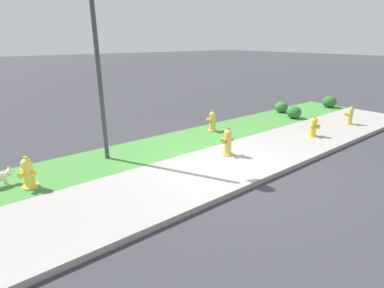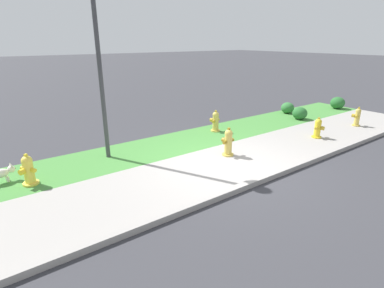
% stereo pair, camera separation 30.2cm
% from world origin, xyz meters
% --- Properties ---
extents(ground_plane, '(120.00, 120.00, 0.00)m').
position_xyz_m(ground_plane, '(0.00, 0.00, 0.00)').
color(ground_plane, '#38383D').
extents(sidewalk_pavement, '(18.00, 2.26, 0.01)m').
position_xyz_m(sidewalk_pavement, '(0.00, 0.00, 0.01)').
color(sidewalk_pavement, '#9E9993').
rests_on(sidewalk_pavement, ground).
extents(grass_verge, '(18.00, 1.88, 0.01)m').
position_xyz_m(grass_verge, '(0.00, 2.07, 0.00)').
color(grass_verge, '#47893D').
rests_on(grass_verge, ground).
extents(street_curb, '(18.00, 0.16, 0.12)m').
position_xyz_m(street_curb, '(0.00, -1.21, 0.06)').
color(street_curb, '#9E9993').
rests_on(street_curb, ground).
extents(fire_hydrant_across_street, '(0.39, 0.37, 0.72)m').
position_xyz_m(fire_hydrant_across_street, '(1.70, 2.31, 0.34)').
color(fire_hydrant_across_street, gold).
rests_on(fire_hydrant_across_street, ground).
extents(fire_hydrant_mid_block, '(0.39, 0.36, 0.77)m').
position_xyz_m(fire_hydrant_mid_block, '(0.51, 0.40, 0.37)').
color(fire_hydrant_mid_block, gold).
rests_on(fire_hydrant_mid_block, ground).
extents(fire_hydrant_near_corner, '(0.37, 0.38, 0.70)m').
position_xyz_m(fire_hydrant_near_corner, '(-4.06, 1.64, 0.33)').
color(fire_hydrant_near_corner, yellow).
rests_on(fire_hydrant_near_corner, ground).
extents(fire_hydrant_far_end, '(0.39, 0.36, 0.66)m').
position_xyz_m(fire_hydrant_far_end, '(3.82, -0.13, 0.31)').
color(fire_hydrant_far_end, yellow).
rests_on(fire_hydrant_far_end, ground).
extents(fire_hydrant_at_driveway, '(0.36, 0.33, 0.69)m').
position_xyz_m(fire_hydrant_at_driveway, '(6.20, -0.18, 0.33)').
color(fire_hydrant_at_driveway, gold).
rests_on(fire_hydrant_at_driveway, ground).
extents(small_white_dog, '(0.54, 0.26, 0.39)m').
position_xyz_m(small_white_dog, '(-4.51, 2.10, 0.22)').
color(small_white_dog, silver).
rests_on(small_white_dog, ground).
extents(street_lamp, '(0.32, 0.32, 4.86)m').
position_xyz_m(street_lamp, '(-2.11, 2.20, 3.19)').
color(street_lamp, '#3D3D42').
rests_on(street_lamp, ground).
extents(shrub_bush_far_verge, '(0.54, 0.54, 0.46)m').
position_xyz_m(shrub_bush_far_verge, '(5.85, 2.52, 0.23)').
color(shrub_bush_far_verge, '#337538').
rests_on(shrub_bush_far_verge, ground).
extents(shrub_bush_near_lamp, '(0.56, 0.56, 0.47)m').
position_xyz_m(shrub_bush_near_lamp, '(5.39, 1.61, 0.24)').
color(shrub_bush_near_lamp, '#28662D').
rests_on(shrub_bush_near_lamp, ground).
extents(shrub_bush_mid_verge, '(0.61, 0.61, 0.52)m').
position_xyz_m(shrub_bush_mid_verge, '(8.39, 1.76, 0.26)').
color(shrub_bush_mid_verge, '#28662D').
rests_on(shrub_bush_mid_verge, ground).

